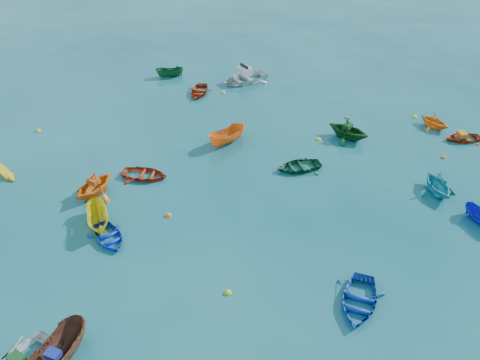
% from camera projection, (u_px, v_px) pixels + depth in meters
% --- Properties ---
extents(ground, '(160.00, 160.00, 0.00)m').
position_uv_depth(ground, '(216.00, 237.00, 25.55)').
color(ground, '#0B4650').
rests_on(ground, ground).
extents(dinghy_blue_sw, '(3.33, 3.27, 0.57)m').
position_uv_depth(dinghy_blue_sw, '(109.00, 239.00, 25.39)').
color(dinghy_blue_sw, '#112FD9').
rests_on(dinghy_blue_sw, ground).
extents(dinghy_blue_se, '(2.63, 3.49, 0.69)m').
position_uv_depth(dinghy_blue_se, '(358.00, 304.00, 21.79)').
color(dinghy_blue_se, '#0E3BB1').
rests_on(dinghy_blue_se, ground).
extents(dinghy_orange_w, '(3.22, 3.53, 1.59)m').
position_uv_depth(dinghy_orange_w, '(96.00, 194.00, 28.72)').
color(dinghy_orange_w, orange).
rests_on(dinghy_orange_w, ground).
extents(sampan_yellow_mid, '(2.63, 3.14, 1.17)m').
position_uv_depth(sampan_yellow_mid, '(100.00, 225.00, 26.36)').
color(sampan_yellow_mid, yellow).
rests_on(sampan_yellow_mid, ground).
extents(dinghy_green_e, '(3.69, 3.37, 0.63)m').
position_uv_depth(dinghy_green_e, '(298.00, 169.00, 30.99)').
color(dinghy_green_e, '#104825').
rests_on(dinghy_green_e, ground).
extents(dinghy_cyan_se, '(3.23, 3.43, 1.43)m').
position_uv_depth(dinghy_cyan_se, '(436.00, 192.00, 28.86)').
color(dinghy_cyan_se, teal).
rests_on(dinghy_cyan_se, ground).
extents(dinghy_red_nw, '(3.12, 2.31, 0.62)m').
position_uv_depth(dinghy_red_nw, '(145.00, 177.00, 30.19)').
color(dinghy_red_nw, '#AD2A0E').
rests_on(dinghy_red_nw, ground).
extents(sampan_orange_n, '(2.74, 3.34, 1.23)m').
position_uv_depth(sampan_orange_n, '(227.00, 143.00, 33.71)').
color(sampan_orange_n, orange).
rests_on(sampan_orange_n, ground).
extents(dinghy_green_n, '(3.85, 3.62, 1.62)m').
position_uv_depth(dinghy_green_n, '(347.00, 138.00, 34.28)').
color(dinghy_green_n, '#104518').
rests_on(dinghy_green_n, ground).
extents(dinghy_red_ne, '(3.13, 2.68, 0.55)m').
position_uv_depth(dinghy_red_ne, '(462.00, 140.00, 34.07)').
color(dinghy_red_ne, '#AF310E').
rests_on(dinghy_red_ne, ground).
extents(sampan_blue_far, '(2.26, 2.37, 0.92)m').
position_uv_depth(sampan_blue_far, '(480.00, 223.00, 26.53)').
color(sampan_blue_far, '#0E10BA').
rests_on(sampan_blue_far, ground).
extents(dinghy_red_far, '(2.59, 3.33, 0.63)m').
position_uv_depth(dinghy_red_far, '(199.00, 94.00, 40.49)').
color(dinghy_red_far, '#AD2C0E').
rests_on(dinghy_red_far, ground).
extents(dinghy_orange_far, '(3.13, 3.07, 1.25)m').
position_uv_depth(dinghy_orange_far, '(433.00, 127.00, 35.61)').
color(dinghy_orange_far, orange).
rests_on(dinghy_orange_far, ground).
extents(sampan_green_far, '(2.71, 1.97, 0.99)m').
position_uv_depth(sampan_green_far, '(170.00, 77.00, 43.51)').
color(sampan_green_far, '#124F22').
rests_on(sampan_green_far, ground).
extents(kayak_yellow, '(3.53, 2.20, 0.37)m').
position_uv_depth(kayak_yellow, '(1.00, 171.00, 30.82)').
color(kayak_yellow, gold).
rests_on(kayak_yellow, ground).
extents(motorboat_white, '(5.25, 5.34, 1.51)m').
position_uv_depth(motorboat_white, '(244.00, 81.00, 42.61)').
color(motorboat_white, silver).
rests_on(motorboat_white, ground).
extents(tarp_green_a, '(0.76, 0.66, 0.32)m').
position_uv_depth(tarp_green_a, '(17.00, 359.00, 18.89)').
color(tarp_green_a, '#124A1D').
rests_on(tarp_green_a, dinghy_white_near).
extents(tarp_blue_a, '(0.63, 0.51, 0.28)m').
position_uv_depth(tarp_blue_a, '(53.00, 354.00, 18.69)').
color(tarp_blue_a, navy).
rests_on(tarp_blue_a, sampan_brown_mid).
extents(tarp_orange_a, '(0.76, 0.64, 0.32)m').
position_uv_depth(tarp_orange_a, '(94.00, 181.00, 28.21)').
color(tarp_orange_a, '#B14C12').
rests_on(tarp_orange_a, dinghy_orange_w).
extents(tarp_green_b, '(0.71, 0.79, 0.32)m').
position_uv_depth(tarp_green_b, '(348.00, 126.00, 33.77)').
color(tarp_green_b, '#114414').
rests_on(tarp_green_b, dinghy_green_n).
extents(tarp_orange_b, '(0.74, 0.84, 0.34)m').
position_uv_depth(tarp_orange_b, '(462.00, 135.00, 33.81)').
color(tarp_orange_b, '#CA6A14').
rests_on(tarp_orange_b, dinghy_red_ne).
extents(buoy_ye_a, '(0.35, 0.35, 0.35)m').
position_uv_depth(buoy_ye_a, '(228.00, 293.00, 22.33)').
color(buoy_ye_a, gold).
rests_on(buoy_ye_a, ground).
extents(buoy_ye_b, '(0.38, 0.38, 0.38)m').
position_uv_depth(buoy_ye_b, '(38.00, 131.00, 35.11)').
color(buoy_ye_b, gold).
rests_on(buoy_ye_b, ground).
extents(buoy_or_c, '(0.36, 0.36, 0.36)m').
position_uv_depth(buoy_or_c, '(169.00, 216.00, 27.02)').
color(buoy_or_c, orange).
rests_on(buoy_or_c, ground).
extents(buoy_ye_c, '(0.35, 0.35, 0.35)m').
position_uv_depth(buoy_ye_c, '(319.00, 140.00, 34.08)').
color(buoy_ye_c, yellow).
rests_on(buoy_ye_c, ground).
extents(buoy_or_d, '(0.33, 0.33, 0.33)m').
position_uv_depth(buoy_or_d, '(443.00, 158.00, 32.09)').
color(buoy_or_d, '#EA5C0C').
rests_on(buoy_or_d, ground).
extents(buoy_ye_d, '(0.34, 0.34, 0.34)m').
position_uv_depth(buoy_ye_d, '(223.00, 93.00, 40.65)').
color(buoy_ye_d, yellow).
rests_on(buoy_ye_d, ground).
extents(buoy_or_e, '(0.31, 0.31, 0.31)m').
position_uv_depth(buoy_or_e, '(347.00, 118.00, 36.83)').
color(buoy_or_e, orange).
rests_on(buoy_or_e, ground).
extents(buoy_ye_e, '(0.36, 0.36, 0.36)m').
position_uv_depth(buoy_ye_e, '(415.00, 117.00, 36.92)').
color(buoy_ye_e, yellow).
rests_on(buoy_ye_e, ground).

